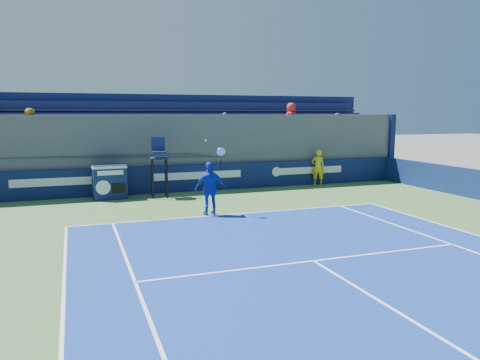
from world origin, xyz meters
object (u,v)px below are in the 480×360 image
object	(u,v)px
match_clock	(109,181)
tennis_player	(210,188)
umpire_chair	(159,161)
ball_person	(318,167)

from	to	relation	value
match_clock	tennis_player	bearing A→B (deg)	-55.05
match_clock	umpire_chair	bearing A→B (deg)	-8.00
ball_person	umpire_chair	size ratio (longest dim) A/B	0.70
ball_person	match_clock	distance (m)	9.74
ball_person	tennis_player	bearing A→B (deg)	56.73
tennis_player	match_clock	bearing A→B (deg)	124.95
tennis_player	ball_person	bearing A→B (deg)	34.92
ball_person	tennis_player	distance (m)	8.22
umpire_chair	tennis_player	world-z (taller)	tennis_player
tennis_player	umpire_chair	bearing A→B (deg)	104.36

